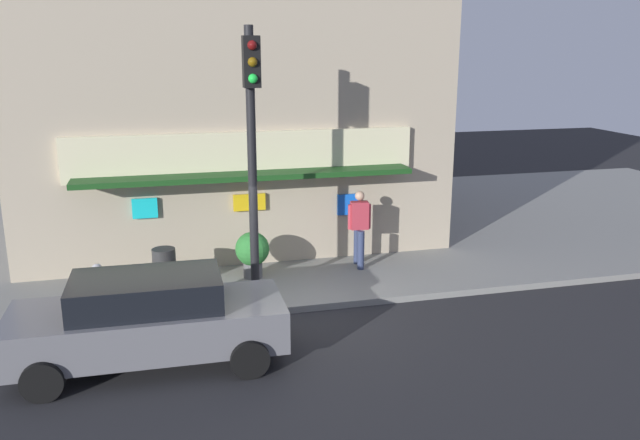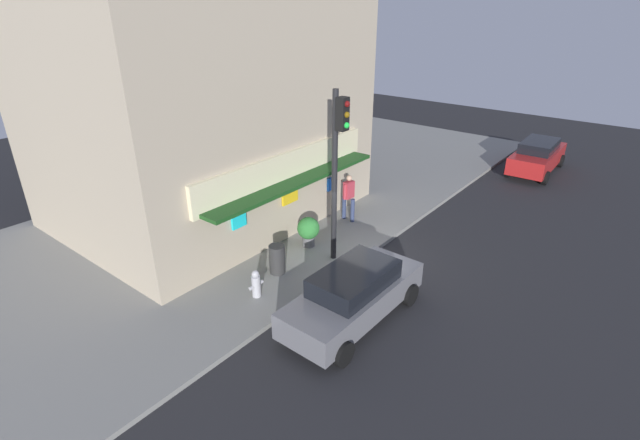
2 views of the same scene
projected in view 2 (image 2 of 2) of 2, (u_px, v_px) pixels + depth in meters
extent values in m
plane|color=#232326|center=(364.00, 261.00, 15.48)|extent=(51.94, 51.94, 0.00)
cube|color=gray|center=(243.00, 213.00, 18.73)|extent=(34.63, 11.68, 0.14)
cube|color=tan|center=(203.00, 109.00, 17.24)|extent=(10.52, 8.19, 8.11)
cube|color=beige|center=(288.00, 167.00, 15.48)|extent=(7.99, 0.16, 1.03)
cube|color=#194719|center=(296.00, 181.00, 15.47)|extent=(7.57, 0.90, 0.12)
cube|color=#19D8E5|center=(239.00, 221.00, 14.36)|extent=(0.56, 0.08, 0.45)
cube|color=yellow|center=(290.00, 198.00, 16.03)|extent=(0.76, 0.08, 0.39)
cube|color=blue|center=(332.00, 183.00, 17.83)|extent=(0.55, 0.08, 0.51)
cylinder|color=black|center=(334.00, 180.00, 14.22)|extent=(0.18, 0.18, 5.45)
cube|color=black|center=(342.00, 114.00, 13.20)|extent=(0.32, 0.28, 0.95)
sphere|color=maroon|center=(347.00, 104.00, 12.99)|extent=(0.18, 0.18, 0.18)
sphere|color=brown|center=(347.00, 115.00, 13.12)|extent=(0.18, 0.18, 0.18)
sphere|color=#1ED83F|center=(346.00, 125.00, 13.25)|extent=(0.18, 0.18, 0.18)
cylinder|color=#B2B2B7|center=(256.00, 286.00, 13.26)|extent=(0.26, 0.26, 0.66)
sphere|color=#B2B2B7|center=(255.00, 274.00, 13.09)|extent=(0.22, 0.22, 0.22)
cylinder|color=#B2B2B7|center=(251.00, 288.00, 13.11)|extent=(0.12, 0.10, 0.10)
cylinder|color=#B2B2B7|center=(261.00, 282.00, 13.38)|extent=(0.12, 0.10, 0.10)
cylinder|color=#2D2D2D|center=(277.00, 259.00, 14.37)|extent=(0.49, 0.49, 0.93)
cylinder|color=navy|center=(352.00, 210.00, 17.69)|extent=(0.17, 0.17, 0.92)
cylinder|color=navy|center=(344.00, 207.00, 17.95)|extent=(0.17, 0.17, 0.92)
cube|color=#B2333F|center=(349.00, 190.00, 17.48)|extent=(0.43, 0.28, 0.65)
sphere|color=tan|center=(349.00, 178.00, 17.28)|extent=(0.22, 0.22, 0.22)
cylinder|color=#B2333F|center=(353.00, 189.00, 17.64)|extent=(0.11, 0.11, 0.59)
cylinder|color=#B2333F|center=(345.00, 192.00, 17.35)|extent=(0.11, 0.11, 0.59)
cylinder|color=#59595B|center=(308.00, 241.00, 16.06)|extent=(0.43, 0.43, 0.35)
sphere|color=#2D7A33|center=(308.00, 228.00, 15.85)|extent=(0.77, 0.77, 0.77)
cube|color=slate|center=(354.00, 298.00, 12.37)|extent=(4.50, 1.75, 0.72)
cube|color=black|center=(354.00, 278.00, 12.10)|extent=(2.44, 1.45, 0.52)
cylinder|color=black|center=(361.00, 275.00, 14.10)|extent=(0.64, 0.23, 0.64)
cylinder|color=black|center=(410.00, 295.00, 13.14)|extent=(0.64, 0.23, 0.64)
cylinder|color=black|center=(291.00, 325.00, 11.91)|extent=(0.64, 0.23, 0.64)
cylinder|color=black|center=(343.00, 354.00, 10.95)|extent=(0.64, 0.23, 0.64)
cube|color=#AD1E1E|center=(537.00, 158.00, 23.15)|extent=(4.55, 1.83, 0.80)
cube|color=black|center=(539.00, 145.00, 22.87)|extent=(2.47, 1.50, 0.48)
cylinder|color=black|center=(526.00, 155.00, 24.92)|extent=(0.65, 0.24, 0.64)
cylinder|color=black|center=(561.00, 161.00, 23.99)|extent=(0.65, 0.24, 0.64)
cylinder|color=black|center=(508.00, 171.00, 22.64)|extent=(0.65, 0.24, 0.64)
cylinder|color=black|center=(545.00, 178.00, 21.71)|extent=(0.65, 0.24, 0.64)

